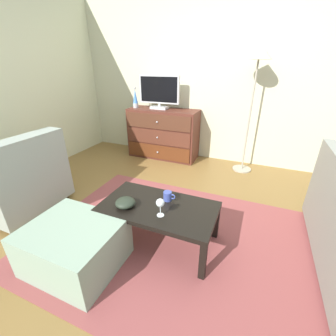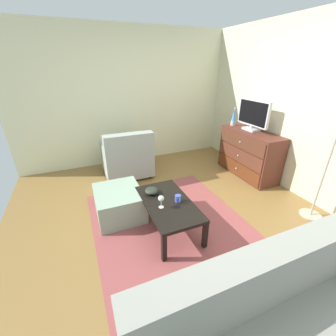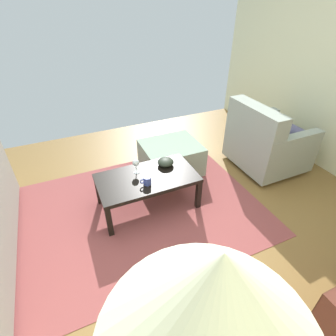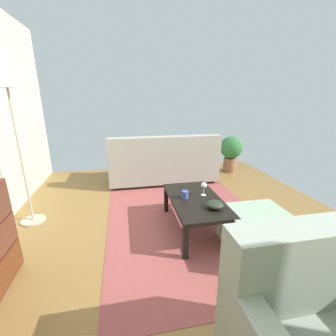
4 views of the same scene
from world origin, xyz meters
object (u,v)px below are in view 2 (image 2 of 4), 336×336
at_px(mug, 178,199).
at_px(ottoman, 119,203).
at_px(lava_lamp, 234,118).
at_px(tv, 253,115).
at_px(armchair, 127,158).
at_px(wine_glass, 161,199).
at_px(coffee_table, 168,205).
at_px(dresser, 249,154).
at_px(bowl_decorative, 152,191).

height_order(mug, ottoman, mug).
bearing_deg(ottoman, lava_lamp, 108.27).
bearing_deg(tv, mug, -63.50).
bearing_deg(tv, lava_lamp, -170.78).
bearing_deg(mug, armchair, -172.44).
bearing_deg(lava_lamp, ottoman, -71.73).
height_order(tv, wine_glass, tv).
relative_size(lava_lamp, coffee_table, 0.33).
height_order(tv, coffee_table, tv).
height_order(tv, mug, tv).
bearing_deg(dresser, lava_lamp, -174.93).
bearing_deg(lava_lamp, mug, -53.18).
distance_m(armchair, ottoman, 1.22).
bearing_deg(tv, bowl_decorative, -73.30).
bearing_deg(armchair, tv, 70.01).
relative_size(wine_glass, mug, 1.38).
bearing_deg(ottoman, mug, 48.89).
height_order(mug, bowl_decorative, mug).
xyz_separation_m(tv, armchair, (-0.76, -2.09, -0.76)).
relative_size(tv, armchair, 0.79).
relative_size(mug, armchair, 0.13).
distance_m(tv, armchair, 2.34).
height_order(dresser, mug, dresser).
relative_size(dresser, lava_lamp, 3.57).
bearing_deg(coffee_table, wine_glass, -57.92).
bearing_deg(coffee_table, lava_lamp, 124.28).
height_order(tv, armchair, tv).
xyz_separation_m(tv, lava_lamp, (-0.41, -0.07, -0.13)).
xyz_separation_m(dresser, bowl_decorative, (0.55, -2.07, 0.00)).
relative_size(dresser, bowl_decorative, 6.84).
xyz_separation_m(tv, ottoman, (0.38, -2.49, -0.92)).
height_order(dresser, tv, tv).
distance_m(tv, lava_lamp, 0.44).
distance_m(dresser, ottoman, 2.49).
distance_m(coffee_table, ottoman, 0.73).
xyz_separation_m(coffee_table, ottoman, (-0.50, -0.51, -0.15)).
xyz_separation_m(armchair, ottoman, (1.14, -0.40, -0.16)).
relative_size(dresser, coffee_table, 1.17).
bearing_deg(ottoman, armchair, 160.69).
bearing_deg(wine_glass, coffee_table, 122.08).
bearing_deg(bowl_decorative, wine_glass, 0.36).
xyz_separation_m(tv, wine_glass, (0.96, -2.09, -0.61)).
relative_size(tv, mug, 6.02).
relative_size(dresser, mug, 10.34).
bearing_deg(bowl_decorative, tv, 106.70).
distance_m(lava_lamp, mug, 2.31).
bearing_deg(coffee_table, armchair, -176.24).
bearing_deg(armchair, lava_lamp, 80.34).
bearing_deg(dresser, armchair, -112.00).
bearing_deg(wine_glass, mug, 97.67).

